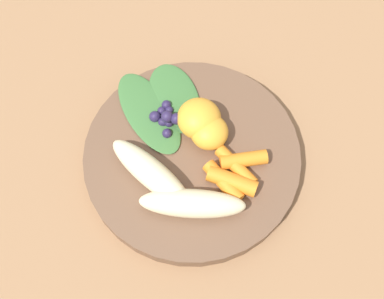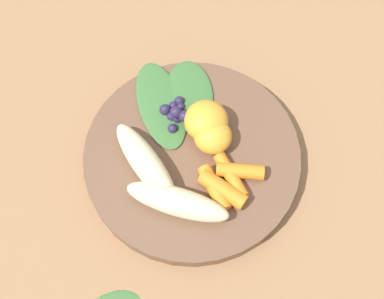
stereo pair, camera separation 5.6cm
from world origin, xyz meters
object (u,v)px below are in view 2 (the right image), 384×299
at_px(bowl, 192,157).
at_px(orange_segment_near, 206,121).
at_px(banana_peeled_left, 177,202).
at_px(banana_peeled_right, 146,163).

xyz_separation_m(bowl, orange_segment_near, (-0.02, -0.03, 0.03)).
bearing_deg(orange_segment_near, banana_peeled_left, 58.53).
height_order(banana_peeled_left, banana_peeled_right, same).
xyz_separation_m(banana_peeled_left, banana_peeled_right, (0.03, -0.05, 0.00)).
xyz_separation_m(banana_peeled_left, orange_segment_near, (-0.05, -0.09, 0.00)).
xyz_separation_m(bowl, banana_peeled_right, (0.06, 0.01, 0.03)).
relative_size(bowl, banana_peeled_right, 2.20).
height_order(banana_peeled_right, orange_segment_near, orange_segment_near).
distance_m(bowl, banana_peeled_right, 0.06).
relative_size(banana_peeled_left, banana_peeled_right, 1.00).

